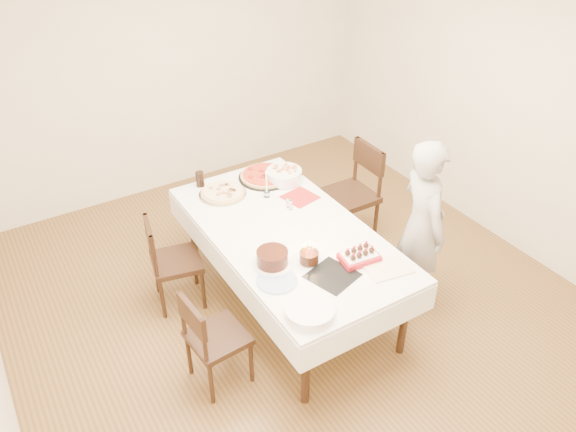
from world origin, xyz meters
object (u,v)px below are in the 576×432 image
pizza_pepperoni (265,176)px  birthday_cake (309,253)px  chair_right_savory (348,196)px  strawberry_box (359,256)px  dining_table (288,267)px  chair_left_dessert (218,337)px  layer_cake (272,258)px  person (422,226)px  pasta_bowl (284,175)px  chair_left_savory (176,261)px  cola_glass (200,179)px  taper_candle (267,184)px  pizza_white (223,193)px

pizza_pepperoni → birthday_cake: size_ratio=3.37×
chair_right_savory → birthday_cake: bearing=-138.8°
strawberry_box → dining_table: bearing=112.4°
chair_right_savory → chair_left_dessert: (-1.82, -0.91, -0.08)m
strawberry_box → chair_right_savory: bearing=55.9°
layer_cake → person: bearing=-9.7°
dining_table → pizza_pepperoni: size_ratio=4.39×
pasta_bowl → strawberry_box: pasta_bowl is taller
chair_left_dessert → pizza_pepperoni: (1.10, 1.24, 0.36)m
chair_left_savory → chair_left_dessert: (-0.07, -0.93, -0.01)m
chair_left_dessert → chair_left_savory: bearing=-98.9°
chair_right_savory → cola_glass: (-1.27, 0.51, 0.32)m
chair_left_dessert → birthday_cake: size_ratio=5.66×
chair_left_savory → layer_cake: bearing=131.7°
birthday_cake → strawberry_box: size_ratio=0.52×
chair_right_savory → cola_glass: bearing=158.8°
layer_cake → chair_left_dessert: bearing=-166.0°
dining_table → pizza_pepperoni: pizza_pepperoni is taller
pizza_pepperoni → chair_left_dessert: bearing=-131.6°
pizza_pepperoni → taper_candle: (-0.15, -0.29, 0.11)m
pasta_bowl → dining_table: bearing=-119.1°
strawberry_box → cola_glass: bearing=109.2°
pizza_pepperoni → person: bearing=-62.8°
chair_right_savory → strawberry_box: chair_right_savory is taller
person → taper_candle: person is taller
person → cola_glass: bearing=54.2°
chair_left_savory → chair_right_savory: bearing=-168.6°
pizza_pepperoni → birthday_cake: bearing=-105.2°
chair_left_dessert → birthday_cake: 0.88m
strawberry_box → taper_candle: bearing=97.1°
dining_table → person: bearing=-28.9°
chair_left_savory → birthday_cake: size_ratio=5.82×
chair_right_savory → birthday_cake: 1.42m
chair_left_savory → person: size_ratio=0.56×
chair_left_dessert → layer_cake: size_ratio=2.80×
chair_left_savory → chair_left_dessert: bearing=97.6°
strawberry_box → chair_left_dessert: bearing=171.7°
dining_table → person: (0.93, -0.51, 0.38)m
pizza_white → layer_cake: (-0.11, -1.04, 0.04)m
person → pizza_white: (-1.14, 1.26, 0.02)m
pizza_pepperoni → pasta_bowl: 0.18m
pizza_white → birthday_cake: bearing=-83.9°
birthday_cake → person: bearing=-5.3°
pizza_pepperoni → strawberry_box: 1.40m
chair_left_savory → person: (1.71, -1.01, 0.33)m
dining_table → taper_candle: 0.73m
dining_table → cola_glass: 1.12m
chair_left_dessert → pizza_white: size_ratio=1.98×
chair_left_dessert → pizza_white: chair_left_dessert is taller
chair_left_dessert → chair_right_savory: bearing=-157.7°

